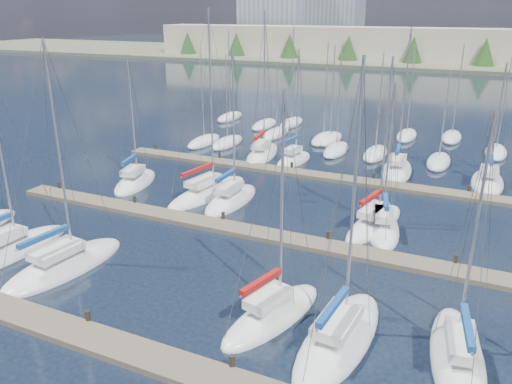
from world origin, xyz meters
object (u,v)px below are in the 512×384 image
at_px(sailboat_b, 8,252).
at_px(sailboat_o, 294,160).
at_px(sailboat_l, 382,228).
at_px(sailboat_e, 339,338).
at_px(sailboat_i, 208,192).
at_px(sailboat_k, 374,223).
at_px(sailboat_q, 487,182).
at_px(sailboat_c, 64,265).
at_px(sailboat_n, 262,154).
at_px(sailboat_f, 457,358).
at_px(sailboat_d, 272,315).
at_px(sailboat_p, 397,170).
at_px(sailboat_j, 231,200).
at_px(sailboat_h, 135,182).

xyz_separation_m(sailboat_b, sailboat_o, (9.29, 27.08, 0.03)).
bearing_deg(sailboat_l, sailboat_e, -100.63).
xyz_separation_m(sailboat_b, sailboat_i, (6.11, 14.99, 0.02)).
bearing_deg(sailboat_k, sailboat_q, 73.45).
distance_m(sailboat_c, sailboat_n, 27.61).
height_order(sailboat_f, sailboat_d, sailboat_d).
xyz_separation_m(sailboat_c, sailboat_o, (4.62, 26.92, 0.02)).
distance_m(sailboat_p, sailboat_d, 27.44).
bearing_deg(sailboat_b, sailboat_i, 69.88).
height_order(sailboat_b, sailboat_i, sailboat_i).
relative_size(sailboat_j, sailboat_d, 1.05).
height_order(sailboat_n, sailboat_i, sailboat_i).
bearing_deg(sailboat_l, sailboat_i, 161.99).
bearing_deg(sailboat_f, sailboat_h, 145.39).
distance_m(sailboat_n, sailboat_i, 12.79).
height_order(sailboat_h, sailboat_p, sailboat_p).
bearing_deg(sailboat_l, sailboat_j, 164.34).
bearing_deg(sailboat_i, sailboat_n, 101.80).
relative_size(sailboat_h, sailboat_i, 0.77).
height_order(sailboat_o, sailboat_j, sailboat_j).
relative_size(sailboat_e, sailboat_f, 1.16).
bearing_deg(sailboat_i, sailboat_l, 4.40).
distance_m(sailboat_p, sailboat_i, 18.73).
relative_size(sailboat_e, sailboat_n, 0.89).
height_order(sailboat_e, sailboat_p, sailboat_p).
height_order(sailboat_c, sailboat_f, sailboat_c).
relative_size(sailboat_l, sailboat_d, 0.90).
bearing_deg(sailboat_p, sailboat_e, -90.79).
xyz_separation_m(sailboat_e, sailboat_j, (-13.06, 14.03, 0.00)).
bearing_deg(sailboat_q, sailboat_f, -92.25).
distance_m(sailboat_o, sailboat_q, 18.31).
bearing_deg(sailboat_l, sailboat_d, -115.89).
bearing_deg(sailboat_l, sailboat_p, 82.49).
distance_m(sailboat_i, sailboat_d, 18.77).
distance_m(sailboat_h, sailboat_k, 21.57).
bearing_deg(sailboat_f, sailboat_b, 173.33).
bearing_deg(sailboat_f, sailboat_d, 173.86).
relative_size(sailboat_l, sailboat_o, 0.92).
height_order(sailboat_l, sailboat_h, sailboat_h).
relative_size(sailboat_b, sailboat_q, 1.10).
relative_size(sailboat_l, sailboat_k, 0.87).
bearing_deg(sailboat_h, sailboat_f, -41.28).
distance_m(sailboat_b, sailboat_h, 14.65).
xyz_separation_m(sailboat_b, sailboat_q, (27.59, 27.88, 0.00)).
height_order(sailboat_c, sailboat_p, sailboat_c).
relative_size(sailboat_b, sailboat_n, 0.80).
bearing_deg(sailboat_e, sailboat_d, 178.46).
distance_m(sailboat_n, sailboat_p, 14.11).
relative_size(sailboat_b, sailboat_o, 1.04).
xyz_separation_m(sailboat_o, sailboat_j, (-0.57, -12.80, -0.02)).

